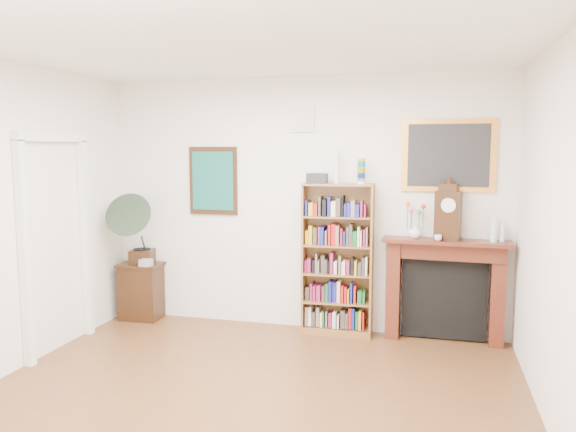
# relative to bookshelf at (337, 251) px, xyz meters

# --- Properties ---
(room) EXTENTS (4.51, 5.01, 2.81)m
(room) POSITION_rel_bookshelf_xyz_m (-0.43, -2.34, 0.48)
(room) COLOR brown
(room) RESTS_ON ground
(door_casing) EXTENTS (0.08, 1.02, 2.17)m
(door_casing) POSITION_rel_bookshelf_xyz_m (-2.63, -1.14, 0.34)
(door_casing) COLOR white
(door_casing) RESTS_ON left_wall
(teal_poster) EXTENTS (0.58, 0.04, 0.78)m
(teal_poster) POSITION_rel_bookshelf_xyz_m (-1.48, 0.14, 0.73)
(teal_poster) COLOR black
(teal_poster) RESTS_ON back_wall
(small_picture) EXTENTS (0.26, 0.04, 0.30)m
(small_picture) POSITION_rel_bookshelf_xyz_m (-0.43, 0.14, 1.43)
(small_picture) COLOR white
(small_picture) RESTS_ON back_wall
(gilt_painting) EXTENTS (0.95, 0.04, 0.75)m
(gilt_painting) POSITION_rel_bookshelf_xyz_m (1.12, 0.14, 1.03)
(gilt_painting) COLOR gold
(gilt_painting) RESTS_ON back_wall
(bookshelf) EXTENTS (0.77, 0.31, 1.90)m
(bookshelf) POSITION_rel_bookshelf_xyz_m (0.00, 0.00, 0.00)
(bookshelf) COLOR brown
(bookshelf) RESTS_ON floor
(side_cabinet) EXTENTS (0.51, 0.38, 0.67)m
(side_cabinet) POSITION_rel_bookshelf_xyz_m (-2.34, -0.04, -0.59)
(side_cabinet) COLOR black
(side_cabinet) RESTS_ON floor
(fireplace) EXTENTS (1.30, 0.36, 1.09)m
(fireplace) POSITION_rel_bookshelf_xyz_m (1.13, 0.06, -0.28)
(fireplace) COLOR #451910
(fireplace) RESTS_ON floor
(gramophone) EXTENTS (0.63, 0.73, 0.85)m
(gramophone) POSITION_rel_bookshelf_xyz_m (-2.34, -0.14, 0.23)
(gramophone) COLOR black
(gramophone) RESTS_ON side_cabinet
(cd_stack) EXTENTS (0.13, 0.13, 0.08)m
(cd_stack) POSITION_rel_bookshelf_xyz_m (-2.20, -0.16, -0.21)
(cd_stack) COLOR silver
(cd_stack) RESTS_ON side_cabinet
(mantel_clock) EXTENTS (0.28, 0.20, 0.58)m
(mantel_clock) POSITION_rel_bookshelf_xyz_m (1.14, 0.01, 0.45)
(mantel_clock) COLOR black
(mantel_clock) RESTS_ON fireplace
(flower_vase) EXTENTS (0.16, 0.16, 0.14)m
(flower_vase) POSITION_rel_bookshelf_xyz_m (0.81, 0.03, 0.24)
(flower_vase) COLOR white
(flower_vase) RESTS_ON fireplace
(teacup) EXTENTS (0.08, 0.08, 0.06)m
(teacup) POSITION_rel_bookshelf_xyz_m (1.05, -0.08, 0.20)
(teacup) COLOR silver
(teacup) RESTS_ON fireplace
(bottle_left) EXTENTS (0.07, 0.07, 0.24)m
(bottle_left) POSITION_rel_bookshelf_xyz_m (1.58, -0.00, 0.29)
(bottle_left) COLOR silver
(bottle_left) RESTS_ON fireplace
(bottle_right) EXTENTS (0.06, 0.06, 0.20)m
(bottle_right) POSITION_rel_bookshelf_xyz_m (1.67, 0.03, 0.27)
(bottle_right) COLOR silver
(bottle_right) RESTS_ON fireplace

